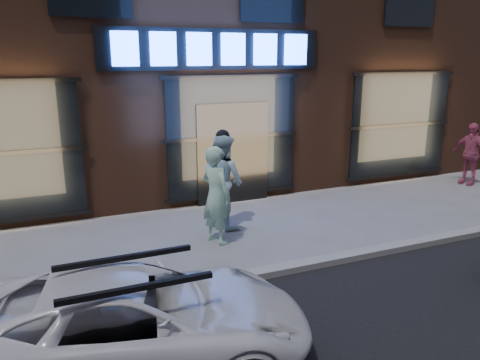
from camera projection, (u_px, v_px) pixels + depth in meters
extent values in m
plane|color=slate|center=(319.00, 265.00, 7.97)|extent=(90.00, 90.00, 0.00)
cube|color=gray|center=(319.00, 262.00, 7.96)|extent=(60.00, 0.25, 0.12)
cube|color=#54301E|center=(181.00, 2.00, 13.81)|extent=(30.00, 8.00, 10.00)
cube|color=black|center=(215.00, 49.00, 10.41)|extent=(5.20, 0.06, 0.90)
cube|color=black|center=(233.00, 154.00, 11.15)|extent=(1.80, 0.10, 2.40)
cube|color=#FFBF72|center=(232.00, 137.00, 11.10)|extent=(3.00, 0.04, 2.60)
cube|color=black|center=(232.00, 137.00, 11.07)|extent=(3.20, 0.06, 2.80)
cube|color=#FFBF72|center=(399.00, 125.00, 12.98)|extent=(3.00, 0.04, 2.60)
cube|color=black|center=(400.00, 125.00, 12.94)|extent=(3.20, 0.06, 2.80)
cube|color=#2659FF|center=(125.00, 49.00, 9.60)|extent=(0.55, 0.12, 0.70)
cube|color=#2659FF|center=(163.00, 49.00, 9.90)|extent=(0.55, 0.12, 0.70)
cube|color=#2659FF|center=(199.00, 49.00, 10.20)|extent=(0.55, 0.12, 0.70)
cube|color=#2659FF|center=(233.00, 49.00, 10.50)|extent=(0.55, 0.12, 0.70)
cube|color=#2659FF|center=(265.00, 49.00, 10.80)|extent=(0.55, 0.12, 0.70)
cube|color=#2659FF|center=(295.00, 50.00, 11.10)|extent=(0.55, 0.12, 0.70)
imported|color=#B8F2CA|center=(216.00, 195.00, 8.74)|extent=(0.68, 0.80, 1.87)
imported|color=silver|center=(223.00, 181.00, 9.61)|extent=(1.02, 1.14, 1.94)
imported|color=#B84C69|center=(470.00, 154.00, 12.82)|extent=(0.64, 1.07, 1.71)
imported|color=white|center=(134.00, 321.00, 5.28)|extent=(4.34, 2.65, 1.12)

